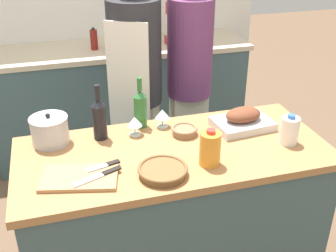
{
  "coord_description": "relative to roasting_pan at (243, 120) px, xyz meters",
  "views": [
    {
      "loc": [
        -0.53,
        -1.74,
        1.96
      ],
      "look_at": [
        0.0,
        0.11,
        0.95
      ],
      "focal_mm": 45.0,
      "sensor_mm": 36.0,
      "label": 1
    }
  ],
  "objects": [
    {
      "name": "kitchen_island",
      "position": [
        -0.43,
        -0.12,
        -0.48
      ],
      "size": [
        1.57,
        0.7,
        0.87
      ],
      "color": "#3D565B",
      "rests_on": "ground_plane"
    },
    {
      "name": "back_counter",
      "position": [
        -0.43,
        1.47,
        -0.45
      ],
      "size": [
        2.15,
        0.6,
        0.94
      ],
      "color": "#3D565B",
      "rests_on": "ground_plane"
    },
    {
      "name": "roasting_pan",
      "position": [
        0.0,
        0.0,
        0.0
      ],
      "size": [
        0.33,
        0.25,
        0.12
      ],
      "color": "#BCBCC1",
      "rests_on": "kitchen_island"
    },
    {
      "name": "wicker_basket",
      "position": [
        -0.55,
        -0.33,
        -0.02
      ],
      "size": [
        0.23,
        0.23,
        0.04
      ],
      "color": "brown",
      "rests_on": "kitchen_island"
    },
    {
      "name": "cutting_board",
      "position": [
        -0.91,
        -0.26,
        -0.04
      ],
      "size": [
        0.38,
        0.28,
        0.02
      ],
      "color": "#AD7F51",
      "rests_on": "kitchen_island"
    },
    {
      "name": "stock_pot",
      "position": [
        -1.02,
        0.12,
        0.03
      ],
      "size": [
        0.19,
        0.19,
        0.17
      ],
      "color": "#B7B7BC",
      "rests_on": "kitchen_island"
    },
    {
      "name": "mixing_bowl",
      "position": [
        -0.33,
        0.01,
        -0.02
      ],
      "size": [
        0.14,
        0.14,
        0.04
      ],
      "color": "#846647",
      "rests_on": "kitchen_island"
    },
    {
      "name": "juice_jug",
      "position": [
        -0.31,
        -0.29,
        0.04
      ],
      "size": [
        0.1,
        0.1,
        0.18
      ],
      "color": "orange",
      "rests_on": "kitchen_island"
    },
    {
      "name": "milk_jug",
      "position": [
        0.15,
        -0.22,
        0.03
      ],
      "size": [
        0.09,
        0.09,
        0.16
      ],
      "color": "white",
      "rests_on": "kitchen_island"
    },
    {
      "name": "wine_bottle_green",
      "position": [
        -0.77,
        0.1,
        0.07
      ],
      "size": [
        0.07,
        0.07,
        0.3
      ],
      "color": "black",
      "rests_on": "kitchen_island"
    },
    {
      "name": "wine_bottle_dark",
      "position": [
        -0.54,
        0.17,
        0.07
      ],
      "size": [
        0.07,
        0.07,
        0.29
      ],
      "color": "#28662D",
      "rests_on": "kitchen_island"
    },
    {
      "name": "wine_glass_left",
      "position": [
        -0.59,
        0.08,
        0.03
      ],
      "size": [
        0.08,
        0.08,
        0.11
      ],
      "color": "silver",
      "rests_on": "kitchen_island"
    },
    {
      "name": "wine_glass_right",
      "position": [
        -0.42,
        0.13,
        0.03
      ],
      "size": [
        0.08,
        0.08,
        0.1
      ],
      "color": "silver",
      "rests_on": "kitchen_island"
    },
    {
      "name": "knife_chef",
      "position": [
        -0.83,
        -0.28,
        -0.02
      ],
      "size": [
        0.23,
        0.12,
        0.01
      ],
      "color": "#B7B7BC",
      "rests_on": "cutting_board"
    },
    {
      "name": "knife_paring",
      "position": [
        -0.79,
        -0.21,
        -0.02
      ],
      "size": [
        0.17,
        0.07,
        0.01
      ],
      "color": "#B7B7BC",
      "rests_on": "cutting_board"
    },
    {
      "name": "stand_mixer",
      "position": [
        0.05,
        1.39,
        0.16
      ],
      "size": [
        0.18,
        0.14,
        0.34
      ],
      "color": "#B22323",
      "rests_on": "back_counter"
    },
    {
      "name": "condiment_bottle_tall",
      "position": [
        -0.5,
        1.37,
        0.12
      ],
      "size": [
        0.05,
        0.05,
        0.21
      ],
      "color": "maroon",
      "rests_on": "back_counter"
    },
    {
      "name": "condiment_bottle_short",
      "position": [
        -0.63,
        1.43,
        0.1
      ],
      "size": [
        0.06,
        0.06,
        0.18
      ],
      "color": "maroon",
      "rests_on": "back_counter"
    },
    {
      "name": "person_cook_aproned",
      "position": [
        -0.46,
        0.67,
        0.01
      ],
      "size": [
        0.37,
        0.38,
        1.66
      ],
      "rotation": [
        0.0,
        0.0,
        -0.49
      ],
      "color": "beige",
      "rests_on": "ground_plane"
    },
    {
      "name": "person_cook_guest",
      "position": [
        -0.07,
        0.71,
        -0.0
      ],
      "size": [
        0.31,
        0.31,
        1.64
      ],
      "rotation": [
        0.0,
        0.0,
        -0.03
      ],
      "color": "beige",
      "rests_on": "ground_plane"
    }
  ]
}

